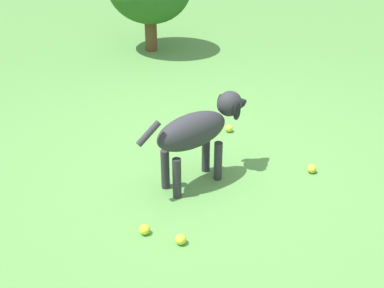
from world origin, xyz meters
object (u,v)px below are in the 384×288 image
(water_bowl, at_px, (180,134))
(tennis_ball_3, at_px, (312,169))
(tennis_ball_0, at_px, (145,229))
(tennis_ball_1, at_px, (181,239))
(dog, at_px, (198,130))
(tennis_ball_2, at_px, (229,128))

(water_bowl, bearing_deg, tennis_ball_3, 3.10)
(tennis_ball_0, height_order, tennis_ball_1, same)
(tennis_ball_0, relative_size, tennis_ball_3, 1.00)
(dog, bearing_deg, water_bowl, 65.65)
(dog, relative_size, tennis_ball_0, 13.27)
(tennis_ball_0, xyz_separation_m, tennis_ball_1, (0.24, 0.04, 0.00))
(tennis_ball_3, bearing_deg, water_bowl, -176.90)
(tennis_ball_1, height_order, tennis_ball_2, same)
(tennis_ball_3, bearing_deg, tennis_ball_2, 163.26)
(tennis_ball_2, bearing_deg, tennis_ball_3, -16.74)
(tennis_ball_2, bearing_deg, tennis_ball_0, -82.78)
(tennis_ball_2, relative_size, water_bowl, 0.30)
(tennis_ball_2, xyz_separation_m, tennis_ball_3, (0.83, -0.25, 0.00))
(tennis_ball_1, bearing_deg, tennis_ball_0, -170.28)
(dog, distance_m, water_bowl, 0.77)
(tennis_ball_0, bearing_deg, tennis_ball_2, 97.22)
(tennis_ball_1, xyz_separation_m, tennis_ball_2, (-0.42, 1.42, 0.00))
(tennis_ball_1, xyz_separation_m, water_bowl, (-0.73, 1.11, -0.00))
(tennis_ball_2, height_order, water_bowl, tennis_ball_2)
(dog, distance_m, tennis_ball_2, 0.88)
(tennis_ball_3, bearing_deg, dog, -141.30)
(tennis_ball_0, height_order, tennis_ball_3, same)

